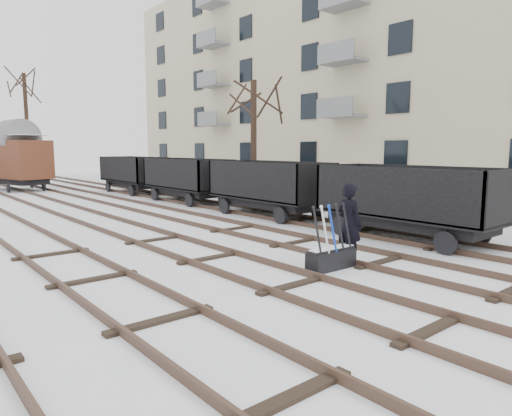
{
  "coord_description": "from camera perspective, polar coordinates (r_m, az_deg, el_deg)",
  "views": [
    {
      "loc": [
        -6.34,
        -6.43,
        2.8
      ],
      "look_at": [
        1.4,
        2.89,
        1.2
      ],
      "focal_mm": 32.0,
      "sensor_mm": 36.0,
      "label": 1
    }
  ],
  "objects": [
    {
      "name": "tracks",
      "position": [
        21.25,
        -22.0,
        -0.4
      ],
      "size": [
        13.9,
        52.0,
        0.16
      ],
      "color": "black",
      "rests_on": "ground"
    },
    {
      "name": "worker",
      "position": [
        11.28,
        11.59,
        -1.9
      ],
      "size": [
        0.5,
        0.74,
        1.96
      ],
      "primitive_type": "imported",
      "rotation": [
        0.0,
        0.0,
        1.52
      ],
      "color": "black",
      "rests_on": "ground"
    },
    {
      "name": "ground_frame",
      "position": [
        10.79,
        9.39,
        -6.06
      ],
      "size": [
        1.31,
        0.45,
        1.49
      ],
      "rotation": [
        0.0,
        0.0,
        -0.02
      ],
      "color": "black",
      "rests_on": "ground"
    },
    {
      "name": "box_van_wagon",
      "position": [
        34.19,
        -27.53,
        5.53
      ],
      "size": [
        3.55,
        5.21,
        3.64
      ],
      "rotation": [
        0.0,
        0.0,
        0.24
      ],
      "color": "black",
      "rests_on": "ground"
    },
    {
      "name": "tree_far_right",
      "position": [
        40.66,
        -26.68,
        8.83
      ],
      "size": [
        0.3,
        0.3,
        8.58
      ],
      "primitive_type": "cylinder",
      "color": "black",
      "rests_on": "ground"
    },
    {
      "name": "apartment_block",
      "position": [
        33.7,
        12.84,
        16.3
      ],
      "size": [
        10.12,
        45.0,
        16.1
      ],
      "color": "#C4B997",
      "rests_on": "ground"
    },
    {
      "name": "freight_wagon_b",
      "position": [
        18.77,
        1.66,
        1.58
      ],
      "size": [
        2.2,
        5.5,
        2.25
      ],
      "color": "black",
      "rests_on": "ground"
    },
    {
      "name": "freight_wagon_a",
      "position": [
        14.63,
        18.45,
        -0.49
      ],
      "size": [
        2.2,
        5.5,
        2.25
      ],
      "color": "black",
      "rests_on": "ground"
    },
    {
      "name": "freight_wagon_c",
      "position": [
        23.93,
        -8.52,
        2.79
      ],
      "size": [
        2.2,
        5.5,
        2.25
      ],
      "color": "black",
      "rests_on": "ground"
    },
    {
      "name": "freight_wagon_d",
      "position": [
        29.58,
        -14.98,
        3.5
      ],
      "size": [
        2.2,
        5.5,
        2.25
      ],
      "color": "black",
      "rests_on": "ground"
    },
    {
      "name": "tree_near",
      "position": [
        22.63,
        -0.3,
        8.1
      ],
      "size": [
        0.3,
        0.3,
        6.06
      ],
      "primitive_type": "cylinder",
      "color": "black",
      "rests_on": "ground"
    },
    {
      "name": "ground",
      "position": [
        9.45,
        4.75,
        -9.74
      ],
      "size": [
        120.0,
        120.0,
        0.0
      ],
      "primitive_type": "plane",
      "color": "white",
      "rests_on": "ground"
    }
  ]
}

